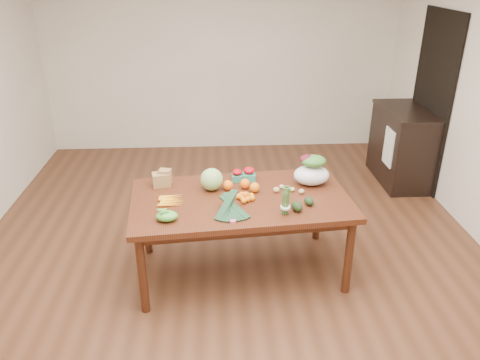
{
  "coord_description": "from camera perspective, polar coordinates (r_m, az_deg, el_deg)",
  "views": [
    {
      "loc": [
        -0.12,
        -3.74,
        2.57
      ],
      "look_at": [
        0.09,
        0.0,
        0.82
      ],
      "focal_mm": 35.0,
      "sensor_mm": 36.0,
      "label": 1
    }
  ],
  "objects": [
    {
      "name": "floor",
      "position": [
        4.53,
        -1.19,
        -9.44
      ],
      "size": [
        6.0,
        6.0,
        0.0
      ],
      "primitive_type": "plane",
      "color": "brown",
      "rests_on": "ground"
    },
    {
      "name": "room_walls",
      "position": [
        3.93,
        -1.37,
        7.01
      ],
      "size": [
        5.02,
        6.02,
        2.7
      ],
      "color": "white",
      "rests_on": "floor"
    },
    {
      "name": "dining_table",
      "position": [
        4.16,
        0.09,
        -6.72
      ],
      "size": [
        1.93,
        1.18,
        0.75
      ],
      "primitive_type": "cube",
      "rotation": [
        0.0,
        0.0,
        0.09
      ],
      "color": "#512413",
      "rests_on": "floor"
    },
    {
      "name": "doorway_dark",
      "position": [
        6.13,
        22.25,
        8.86
      ],
      "size": [
        0.02,
        1.0,
        2.1
      ],
      "primitive_type": "cube",
      "color": "black",
      "rests_on": "floor"
    },
    {
      "name": "cabinet",
      "position": [
        6.23,
        19.06,
        3.96
      ],
      "size": [
        0.52,
        1.02,
        0.94
      ],
      "primitive_type": "cube",
      "color": "black",
      "rests_on": "floor"
    },
    {
      "name": "dish_towel",
      "position": [
        5.9,
        17.66,
        3.82
      ],
      "size": [
        0.02,
        0.28,
        0.45
      ],
      "primitive_type": "cube",
      "color": "white",
      "rests_on": "cabinet"
    },
    {
      "name": "paper_bag",
      "position": [
        4.21,
        -9.57,
        0.21
      ],
      "size": [
        0.22,
        0.19,
        0.15
      ],
      "primitive_type": null,
      "rotation": [
        0.0,
        0.0,
        0.09
      ],
      "color": "#9E8147",
      "rests_on": "dining_table"
    },
    {
      "name": "cabbage",
      "position": [
        4.08,
        -3.48,
        0.08
      ],
      "size": [
        0.2,
        0.2,
        0.2
      ],
      "primitive_type": "sphere",
      "color": "#93B568",
      "rests_on": "dining_table"
    },
    {
      "name": "strawberry_basket_a",
      "position": [
        4.26,
        -0.35,
        0.45
      ],
      "size": [
        0.11,
        0.11,
        0.09
      ],
      "primitive_type": null,
      "rotation": [
        0.0,
        0.0,
        0.09
      ],
      "color": "#B60C15",
      "rests_on": "dining_table"
    },
    {
      "name": "strawberry_basket_b",
      "position": [
        4.27,
        1.1,
        0.58
      ],
      "size": [
        0.12,
        0.12,
        0.1
      ],
      "primitive_type": null,
      "rotation": [
        0.0,
        0.0,
        0.09
      ],
      "color": "#AE0B1A",
      "rests_on": "dining_table"
    },
    {
      "name": "orange_a",
      "position": [
        4.09,
        -1.47,
        -0.65
      ],
      "size": [
        0.09,
        0.09,
        0.09
      ],
      "primitive_type": "sphere",
      "color": "orange",
      "rests_on": "dining_table"
    },
    {
      "name": "orange_b",
      "position": [
        4.11,
        0.62,
        -0.46
      ],
      "size": [
        0.09,
        0.09,
        0.09
      ],
      "primitive_type": "sphere",
      "color": "#FF5D0F",
      "rests_on": "dining_table"
    },
    {
      "name": "orange_c",
      "position": [
        4.05,
        1.8,
        -0.92
      ],
      "size": [
        0.09,
        0.09,
        0.09
      ],
      "primitive_type": "sphere",
      "color": "orange",
      "rests_on": "dining_table"
    },
    {
      "name": "mandarin_cluster",
      "position": [
        3.92,
        0.68,
        -1.94
      ],
      "size": [
        0.2,
        0.2,
        0.08
      ],
      "primitive_type": null,
      "rotation": [
        0.0,
        0.0,
        0.09
      ],
      "color": "orange",
      "rests_on": "dining_table"
    },
    {
      "name": "carrots",
      "position": [
        3.94,
        -8.35,
        -2.46
      ],
      "size": [
        0.24,
        0.23,
        0.03
      ],
      "primitive_type": null,
      "rotation": [
        0.0,
        0.0,
        0.09
      ],
      "color": "#FFA215",
      "rests_on": "dining_table"
    },
    {
      "name": "snap_pea_bag",
      "position": [
        3.66,
        -8.91,
        -4.36
      ],
      "size": [
        0.17,
        0.13,
        0.08
      ],
      "primitive_type": "ellipsoid",
      "color": "green",
      "rests_on": "dining_table"
    },
    {
      "name": "kale_bunch",
      "position": [
        3.66,
        -1.09,
        -3.33
      ],
      "size": [
        0.35,
        0.43,
        0.16
      ],
      "primitive_type": null,
      "rotation": [
        0.0,
        0.0,
        0.09
      ],
      "color": "black",
      "rests_on": "dining_table"
    },
    {
      "name": "asparagus_bundle",
      "position": [
        3.68,
        5.59,
        -2.48
      ],
      "size": [
        0.09,
        0.12,
        0.26
      ],
      "primitive_type": null,
      "rotation": [
        0.15,
        0.0,
        0.09
      ],
      "color": "#4F7F3A",
      "rests_on": "dining_table"
    },
    {
      "name": "potato_a",
      "position": [
        4.06,
        4.47,
        -1.2
      ],
      "size": [
        0.06,
        0.05,
        0.05
      ],
      "primitive_type": "ellipsoid",
      "color": "tan",
      "rests_on": "dining_table"
    },
    {
      "name": "potato_b",
      "position": [
        4.01,
        5.53,
        -1.67
      ],
      "size": [
        0.05,
        0.05,
        0.05
      ],
      "primitive_type": "ellipsoid",
      "color": "#DBB07E",
      "rests_on": "dining_table"
    },
    {
      "name": "potato_c",
      "position": [
        4.1,
        6.4,
        -1.15
      ],
      "size": [
        0.05,
        0.04,
        0.04
      ],
      "primitive_type": "ellipsoid",
      "color": "tan",
      "rests_on": "dining_table"
    },
    {
      "name": "potato_d",
      "position": [
        4.14,
        5.09,
        -0.82
      ],
      "size": [
        0.04,
        0.04,
        0.04
      ],
      "primitive_type": "ellipsoid",
      "color": "tan",
      "rests_on": "dining_table"
    },
    {
      "name": "potato_e",
      "position": [
        4.06,
        7.51,
        -1.39
      ],
      "size": [
        0.05,
        0.05,
        0.04
      ],
      "primitive_type": "ellipsoid",
      "color": "tan",
      "rests_on": "dining_table"
    },
    {
      "name": "avocado_a",
      "position": [
        3.78,
        6.95,
        -3.2
      ],
      "size": [
        0.11,
        0.14,
        0.08
      ],
      "primitive_type": "ellipsoid",
      "rotation": [
        0.0,
        0.0,
        0.3
      ],
      "color": "black",
      "rests_on": "dining_table"
    },
    {
      "name": "avocado_b",
      "position": [
        3.88,
        8.41,
        -2.55
      ],
      "size": [
        0.1,
        0.12,
        0.07
      ],
      "primitive_type": "ellipsoid",
      "rotation": [
        0.0,
        0.0,
        0.3
      ],
      "color": "black",
      "rests_on": "dining_table"
    },
    {
      "name": "salad_bag",
      "position": [
        4.21,
        8.73,
        1.03
      ],
      "size": [
        0.34,
        0.27,
        0.25
      ],
      "primitive_type": null,
      "rotation": [
        0.0,
        0.0,
        0.09
      ],
      "color": "white",
      "rests_on": "dining_table"
    }
  ]
}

